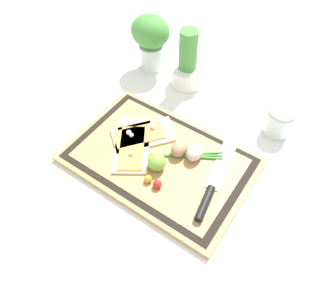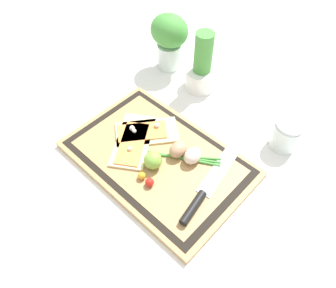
{
  "view_description": "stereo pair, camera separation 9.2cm",
  "coord_description": "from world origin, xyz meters",
  "px_view_note": "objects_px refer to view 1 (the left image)",
  "views": [
    {
      "loc": [
        0.33,
        -0.44,
        0.76
      ],
      "look_at": [
        0.0,
        0.04,
        0.04
      ],
      "focal_mm": 35.0,
      "sensor_mm": 36.0,
      "label": 1
    },
    {
      "loc": [
        0.4,
        -0.38,
        0.76
      ],
      "look_at": [
        0.0,
        0.04,
        0.04
      ],
      "focal_mm": 35.0,
      "sensor_mm": 36.0,
      "label": 2
    }
  ],
  "objects_px": {
    "cherry_tomato_yellow": "(148,179)",
    "herb_glass": "(151,38)",
    "cherry_tomato_red": "(157,184)",
    "egg_pink": "(195,153)",
    "lime": "(157,162)",
    "pizza_slice_near": "(132,145)",
    "knife": "(212,186)",
    "pizza_slice_far": "(143,135)",
    "egg_brown": "(179,148)",
    "sauce_jar": "(279,123)",
    "herb_pot": "(187,67)"
  },
  "relations": [
    {
      "from": "pizza_slice_near",
      "to": "knife",
      "type": "height_order",
      "value": "pizza_slice_near"
    },
    {
      "from": "cherry_tomato_red",
      "to": "lime",
      "type": "bearing_deg",
      "value": 126.51
    },
    {
      "from": "pizza_slice_near",
      "to": "egg_brown",
      "type": "distance_m",
      "value": 0.14
    },
    {
      "from": "pizza_slice_far",
      "to": "cherry_tomato_red",
      "type": "xyz_separation_m",
      "value": [
        0.14,
        -0.12,
        0.01
      ]
    },
    {
      "from": "egg_brown",
      "to": "herb_glass",
      "type": "distance_m",
      "value": 0.43
    },
    {
      "from": "egg_brown",
      "to": "cherry_tomato_red",
      "type": "height_order",
      "value": "egg_brown"
    },
    {
      "from": "cherry_tomato_red",
      "to": "sauce_jar",
      "type": "height_order",
      "value": "sauce_jar"
    },
    {
      "from": "sauce_jar",
      "to": "knife",
      "type": "bearing_deg",
      "value": -100.94
    },
    {
      "from": "lime",
      "to": "herb_glass",
      "type": "distance_m",
      "value": 0.47
    },
    {
      "from": "herb_glass",
      "to": "cherry_tomato_red",
      "type": "bearing_deg",
      "value": -52.41
    },
    {
      "from": "egg_brown",
      "to": "egg_pink",
      "type": "bearing_deg",
      "value": 14.23
    },
    {
      "from": "pizza_slice_near",
      "to": "herb_glass",
      "type": "distance_m",
      "value": 0.41
    },
    {
      "from": "egg_brown",
      "to": "egg_pink",
      "type": "height_order",
      "value": "same"
    },
    {
      "from": "egg_pink",
      "to": "cherry_tomato_red",
      "type": "xyz_separation_m",
      "value": [
        -0.03,
        -0.14,
        -0.01
      ]
    },
    {
      "from": "egg_pink",
      "to": "herb_glass",
      "type": "xyz_separation_m",
      "value": [
        -0.35,
        0.28,
        0.08
      ]
    },
    {
      "from": "lime",
      "to": "cherry_tomato_red",
      "type": "distance_m",
      "value": 0.06
    },
    {
      "from": "knife",
      "to": "herb_glass",
      "type": "relative_size",
      "value": 1.6
    },
    {
      "from": "pizza_slice_near",
      "to": "knife",
      "type": "xyz_separation_m",
      "value": [
        0.26,
        0.01,
        0.0
      ]
    },
    {
      "from": "knife",
      "to": "egg_brown",
      "type": "xyz_separation_m",
      "value": [
        -0.13,
        0.05,
        0.01
      ]
    },
    {
      "from": "lime",
      "to": "herb_pot",
      "type": "relative_size",
      "value": 0.24
    },
    {
      "from": "herb_pot",
      "to": "knife",
      "type": "bearing_deg",
      "value": -49.25
    },
    {
      "from": "lime",
      "to": "cherry_tomato_yellow",
      "type": "xyz_separation_m",
      "value": [
        0.01,
        -0.05,
        -0.01
      ]
    },
    {
      "from": "egg_pink",
      "to": "cherry_tomato_yellow",
      "type": "xyz_separation_m",
      "value": [
        -0.06,
        -0.14,
        -0.01
      ]
    },
    {
      "from": "pizza_slice_near",
      "to": "cherry_tomato_red",
      "type": "height_order",
      "value": "same"
    },
    {
      "from": "knife",
      "to": "cherry_tomato_red",
      "type": "xyz_separation_m",
      "value": [
        -0.12,
        -0.08,
        0.0
      ]
    },
    {
      "from": "pizza_slice_near",
      "to": "cherry_tomato_yellow",
      "type": "bearing_deg",
      "value": -32.62
    },
    {
      "from": "pizza_slice_near",
      "to": "pizza_slice_far",
      "type": "xyz_separation_m",
      "value": [
        0.0,
        0.05,
        0.0
      ]
    },
    {
      "from": "egg_pink",
      "to": "lime",
      "type": "bearing_deg",
      "value": -127.35
    },
    {
      "from": "pizza_slice_near",
      "to": "sauce_jar",
      "type": "relative_size",
      "value": 2.45
    },
    {
      "from": "knife",
      "to": "lime",
      "type": "xyz_separation_m",
      "value": [
        -0.16,
        -0.03,
        0.02
      ]
    },
    {
      "from": "egg_pink",
      "to": "cherry_tomato_red",
      "type": "height_order",
      "value": "egg_pink"
    },
    {
      "from": "pizza_slice_far",
      "to": "egg_pink",
      "type": "distance_m",
      "value": 0.17
    },
    {
      "from": "pizza_slice_far",
      "to": "herb_pot",
      "type": "height_order",
      "value": "herb_pot"
    },
    {
      "from": "pizza_slice_far",
      "to": "lime",
      "type": "distance_m",
      "value": 0.12
    },
    {
      "from": "cherry_tomato_yellow",
      "to": "egg_brown",
      "type": "bearing_deg",
      "value": 82.54
    },
    {
      "from": "pizza_slice_near",
      "to": "pizza_slice_far",
      "type": "distance_m",
      "value": 0.05
    },
    {
      "from": "egg_pink",
      "to": "sauce_jar",
      "type": "height_order",
      "value": "sauce_jar"
    },
    {
      "from": "herb_pot",
      "to": "egg_pink",
      "type": "bearing_deg",
      "value": -54.34
    },
    {
      "from": "egg_brown",
      "to": "cherry_tomato_yellow",
      "type": "relative_size",
      "value": 2.63
    },
    {
      "from": "cherry_tomato_yellow",
      "to": "herb_glass",
      "type": "height_order",
      "value": "herb_glass"
    },
    {
      "from": "lime",
      "to": "herb_pot",
      "type": "height_order",
      "value": "herb_pot"
    },
    {
      "from": "herb_pot",
      "to": "pizza_slice_far",
      "type": "bearing_deg",
      "value": -83.92
    },
    {
      "from": "egg_brown",
      "to": "egg_pink",
      "type": "distance_m",
      "value": 0.04
    },
    {
      "from": "egg_pink",
      "to": "herb_glass",
      "type": "height_order",
      "value": "herb_glass"
    },
    {
      "from": "egg_pink",
      "to": "egg_brown",
      "type": "bearing_deg",
      "value": -165.77
    },
    {
      "from": "cherry_tomato_red",
      "to": "sauce_jar",
      "type": "relative_size",
      "value": 0.26
    },
    {
      "from": "cherry_tomato_yellow",
      "to": "herb_glass",
      "type": "bearing_deg",
      "value": 124.95
    },
    {
      "from": "pizza_slice_near",
      "to": "cherry_tomato_red",
      "type": "distance_m",
      "value": 0.15
    },
    {
      "from": "cherry_tomato_yellow",
      "to": "herb_pot",
      "type": "height_order",
      "value": "herb_pot"
    },
    {
      "from": "egg_pink",
      "to": "herb_glass",
      "type": "distance_m",
      "value": 0.46
    }
  ]
}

